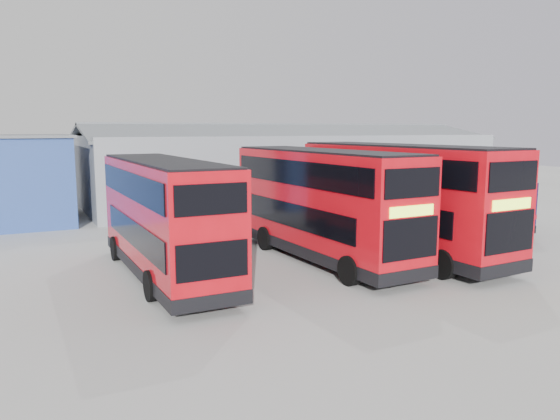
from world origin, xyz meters
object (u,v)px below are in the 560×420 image
(double_decker_right, at_px, (400,200))
(maintenance_shed, at_px, (288,166))
(single_decker_blue, at_px, (451,200))
(double_decker_left, at_px, (165,220))
(double_decker_centre, at_px, (322,206))

(double_decker_right, bearing_deg, maintenance_shed, 74.50)
(maintenance_shed, relative_size, single_decker_blue, 2.86)
(double_decker_left, relative_size, double_decker_centre, 0.94)
(double_decker_centre, bearing_deg, single_decker_blue, 18.35)
(maintenance_shed, bearing_deg, single_decker_blue, -75.58)
(single_decker_blue, bearing_deg, double_decker_left, 19.36)
(double_decker_right, xyz_separation_m, single_decker_blue, (7.56, 4.87, -0.98))
(double_decker_centre, height_order, single_decker_blue, double_decker_centre)
(double_decker_centre, relative_size, double_decker_right, 0.96)
(single_decker_blue, bearing_deg, double_decker_right, 39.03)
(single_decker_blue, bearing_deg, maintenance_shed, -69.36)
(double_decker_centre, height_order, double_decker_right, double_decker_right)
(maintenance_shed, distance_m, double_decker_left, 22.78)
(double_decker_centre, bearing_deg, double_decker_right, -12.97)
(double_decker_right, bearing_deg, double_decker_centre, 166.26)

